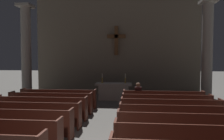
{
  "coord_description": "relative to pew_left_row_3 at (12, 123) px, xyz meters",
  "views": [
    {
      "loc": [
        1.14,
        -4.25,
        2.47
      ],
      "look_at": [
        0.0,
        7.62,
        1.85
      ],
      "focal_mm": 34.67,
      "sensor_mm": 36.0,
      "label": 1
    }
  ],
  "objects": [
    {
      "name": "apse_with_cross",
      "position": [
        2.6,
        8.95,
        2.92
      ],
      "size": [
        11.46,
        0.49,
        6.78
      ],
      "color": "#706656",
      "rests_on": "ground"
    },
    {
      "name": "column_left_second",
      "position": [
        -2.67,
        6.2,
        2.3
      ],
      "size": [
        0.88,
        0.88,
        5.72
      ],
      "color": "gray",
      "rests_on": "ground"
    },
    {
      "name": "pew_right_row_6",
      "position": [
        5.19,
        3.16,
        0.0
      ],
      "size": [
        3.81,
        0.5,
        0.95
      ],
      "color": "#4C2319",
      "rests_on": "ground"
    },
    {
      "name": "pew_left_row_7",
      "position": [
        0.0,
        4.21,
        0.0
      ],
      "size": [
        3.81,
        0.5,
        0.95
      ],
      "color": "#4C2319",
      "rests_on": "ground"
    },
    {
      "name": "column_right_second",
      "position": [
        7.86,
        6.2,
        2.3
      ],
      "size": [
        0.88,
        0.88,
        5.72
      ],
      "color": "gray",
      "rests_on": "ground"
    },
    {
      "name": "altar",
      "position": [
        2.6,
        6.62,
        0.06
      ],
      "size": [
        2.2,
        0.9,
        1.01
      ],
      "color": "#A8A399",
      "rests_on": "ground"
    },
    {
      "name": "candlestick_right",
      "position": [
        3.3,
        6.62,
        0.71
      ],
      "size": [
        0.16,
        0.16,
        0.58
      ],
      "color": "#B79338",
      "rests_on": "altar"
    },
    {
      "name": "pew_right_row_7",
      "position": [
        5.19,
        4.21,
        0.0
      ],
      "size": [
        3.81,
        0.5,
        0.95
      ],
      "color": "#4C2319",
      "rests_on": "ground"
    },
    {
      "name": "pew_left_row_4",
      "position": [
        0.0,
        1.05,
        0.0
      ],
      "size": [
        3.81,
        0.5,
        0.95
      ],
      "color": "#4C2319",
      "rests_on": "ground"
    },
    {
      "name": "pew_right_row_5",
      "position": [
        5.19,
        2.11,
        0.0
      ],
      "size": [
        3.81,
        0.5,
        0.95
      ],
      "color": "#4C2319",
      "rests_on": "ground"
    },
    {
      "name": "pew_right_row_4",
      "position": [
        5.19,
        1.05,
        0.0
      ],
      "size": [
        3.81,
        0.5,
        0.95
      ],
      "color": "#4C2319",
      "rests_on": "ground"
    },
    {
      "name": "pew_left_row_3",
      "position": [
        0.0,
        0.0,
        0.0
      ],
      "size": [
        3.81,
        0.5,
        0.95
      ],
      "color": "#4C2319",
      "rests_on": "ground"
    },
    {
      "name": "pew_left_row_6",
      "position": [
        0.0,
        3.16,
        0.0
      ],
      "size": [
        3.81,
        0.5,
        0.95
      ],
      "color": "#4C2319",
      "rests_on": "ground"
    },
    {
      "name": "candlestick_left",
      "position": [
        1.9,
        6.62,
        0.71
      ],
      "size": [
        0.16,
        0.16,
        0.58
      ],
      "color": "#B79338",
      "rests_on": "altar"
    },
    {
      "name": "lone_worshipper",
      "position": [
        4.0,
        4.25,
        0.22
      ],
      "size": [
        0.32,
        0.43,
        1.32
      ],
      "color": "#26262B",
      "rests_on": "ground"
    },
    {
      "name": "pew_right_row_3",
      "position": [
        5.19,
        0.0,
        0.0
      ],
      "size": [
        3.81,
        0.5,
        0.95
      ],
      "color": "#4C2319",
      "rests_on": "ground"
    },
    {
      "name": "pew_left_row_5",
      "position": [
        0.0,
        2.11,
        0.0
      ],
      "size": [
        3.81,
        0.5,
        0.95
      ],
      "color": "#4C2319",
      "rests_on": "ground"
    }
  ]
}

